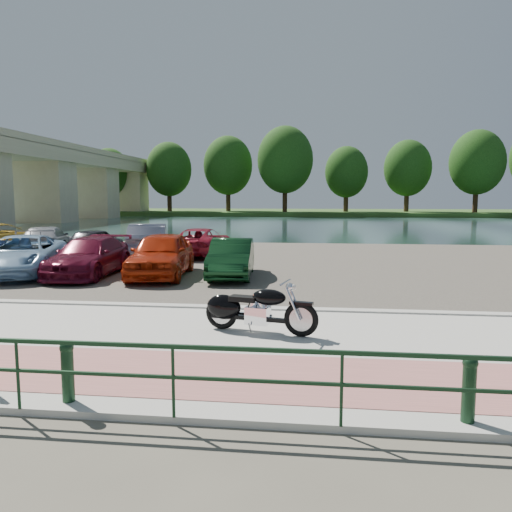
% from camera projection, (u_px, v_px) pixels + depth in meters
% --- Properties ---
extents(ground, '(200.00, 200.00, 0.00)m').
position_uv_depth(ground, '(230.00, 335.00, 10.00)').
color(ground, '#595447').
rests_on(ground, ground).
extents(promenade, '(60.00, 6.00, 0.10)m').
position_uv_depth(promenade, '(221.00, 347.00, 9.01)').
color(promenade, '#B4B2A9').
rests_on(promenade, ground).
extents(pink_path, '(60.00, 2.00, 0.01)m').
position_uv_depth(pink_path, '(202.00, 373.00, 7.52)').
color(pink_path, '#925652').
rests_on(pink_path, promenade).
extents(kerb, '(60.00, 0.30, 0.14)m').
position_uv_depth(kerb, '(245.00, 309.00, 11.96)').
color(kerb, '#B4B2A9').
rests_on(kerb, ground).
extents(parking_lot, '(60.00, 18.00, 0.04)m').
position_uv_depth(parking_lot, '(275.00, 263.00, 20.84)').
color(parking_lot, '#3F3A33').
rests_on(parking_lot, ground).
extents(river, '(120.00, 40.00, 0.00)m').
position_uv_depth(river, '(299.00, 225.00, 49.44)').
color(river, '#172A29').
rests_on(river, ground).
extents(far_bank, '(120.00, 24.00, 0.60)m').
position_uv_depth(far_bank, '(306.00, 212.00, 80.95)').
color(far_bank, '#294C1B').
rests_on(far_bank, ground).
extents(bridge, '(7.00, 56.00, 8.55)m').
position_uv_depth(bridge, '(37.00, 171.00, 53.14)').
color(bridge, tan).
rests_on(bridge, ground).
extents(railing, '(24.04, 0.05, 0.90)m').
position_uv_depth(railing, '(173.00, 362.00, 5.96)').
color(railing, '#16321E').
rests_on(railing, promenade).
extents(bollards, '(10.68, 0.18, 0.81)m').
position_uv_depth(bollards, '(55.00, 368.00, 6.49)').
color(bollards, '#16321E').
rests_on(bollards, promenade).
extents(far_trees, '(70.25, 10.68, 12.52)m').
position_uv_depth(far_trees, '(335.00, 165.00, 73.46)').
color(far_trees, '#342313').
rests_on(far_trees, far_bank).
extents(motorcycle, '(2.30, 0.89, 1.05)m').
position_uv_depth(motorcycle, '(250.00, 309.00, 9.82)').
color(motorcycle, black).
rests_on(motorcycle, promenade).
extents(car_2, '(3.60, 5.43, 1.39)m').
position_uv_depth(car_2, '(22.00, 255.00, 17.37)').
color(car_2, '#92B5D4').
rests_on(car_2, parking_lot).
extents(car_3, '(2.03, 4.62, 1.32)m').
position_uv_depth(car_3, '(89.00, 257.00, 17.20)').
color(car_3, '#590C21').
rests_on(car_3, parking_lot).
extents(car_4, '(2.23, 4.64, 1.53)m').
position_uv_depth(car_4, '(161.00, 254.00, 17.04)').
color(car_4, '#AE270B').
rests_on(car_4, parking_lot).
extents(car_5, '(1.70, 4.05, 1.30)m').
position_uv_depth(car_5, '(232.00, 258.00, 16.95)').
color(car_5, black).
rests_on(car_5, parking_lot).
extents(car_7, '(3.24, 4.99, 1.34)m').
position_uv_depth(car_7, '(46.00, 240.00, 23.69)').
color(car_7, '#97989F').
rests_on(car_7, parking_lot).
extents(car_8, '(1.65, 3.83, 1.29)m').
position_uv_depth(car_8, '(95.00, 242.00, 23.12)').
color(car_8, black).
rests_on(car_8, parking_lot).
extents(car_9, '(2.78, 4.88, 1.52)m').
position_uv_depth(car_9, '(149.00, 240.00, 22.73)').
color(car_9, slate).
rests_on(car_9, parking_lot).
extents(car_10, '(2.28, 4.70, 1.29)m').
position_uv_depth(car_10, '(201.00, 242.00, 23.16)').
color(car_10, maroon).
rests_on(car_10, parking_lot).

